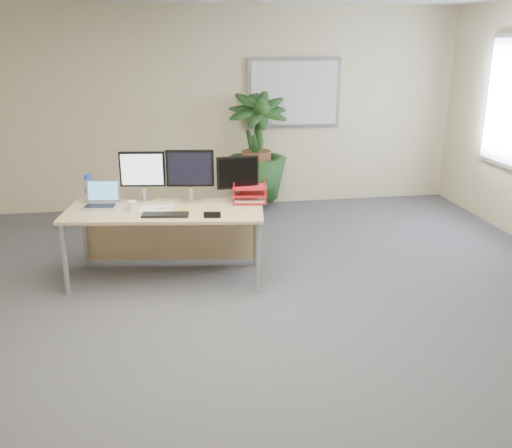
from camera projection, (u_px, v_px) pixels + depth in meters
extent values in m
plane|color=#48484D|center=(253.00, 348.00, 4.39)|extent=(8.00, 8.00, 0.00)
cube|color=beige|center=(207.00, 109.00, 7.72)|extent=(7.00, 0.04, 2.70)
cube|color=#9E9EA2|center=(294.00, 93.00, 7.82)|extent=(1.30, 0.03, 0.95)
cube|color=silver|center=(294.00, 93.00, 7.80)|extent=(1.20, 0.01, 0.85)
cube|color=tan|center=(165.00, 211.00, 5.44)|extent=(1.96, 1.05, 0.03)
cube|color=tan|center=(171.00, 234.00, 5.89)|extent=(1.75, 0.27, 0.57)
cylinder|color=#B6B5BA|center=(65.00, 260.00, 5.21)|extent=(0.05, 0.05, 0.69)
cylinder|color=#B6B5BA|center=(258.00, 258.00, 5.24)|extent=(0.05, 0.05, 0.69)
cylinder|color=#B6B5BA|center=(85.00, 235.00, 5.86)|extent=(0.05, 0.05, 0.69)
cylinder|color=#B6B5BA|center=(257.00, 234.00, 5.89)|extent=(0.05, 0.05, 0.69)
imported|color=#163413|center=(256.00, 156.00, 7.73)|extent=(0.86, 0.86, 1.50)
cylinder|color=#B6B5BA|center=(144.00, 200.00, 5.71)|extent=(0.20, 0.20, 0.02)
cylinder|color=#B6B5BA|center=(144.00, 193.00, 5.69)|extent=(0.04, 0.04, 0.12)
cube|color=black|center=(142.00, 169.00, 5.61)|extent=(0.45, 0.10, 0.35)
cube|color=silver|center=(142.00, 170.00, 5.59)|extent=(0.40, 0.06, 0.30)
cylinder|color=#B6B5BA|center=(191.00, 201.00, 5.68)|extent=(0.21, 0.21, 0.02)
cylinder|color=#B6B5BA|center=(191.00, 193.00, 5.66)|extent=(0.04, 0.04, 0.13)
cube|color=black|center=(190.00, 168.00, 5.58)|extent=(0.47, 0.11, 0.36)
cube|color=black|center=(190.00, 169.00, 5.55)|extent=(0.42, 0.07, 0.32)
cylinder|color=#B6B5BA|center=(238.00, 201.00, 5.67)|extent=(0.19, 0.19, 0.02)
cylinder|color=#B6B5BA|center=(238.00, 195.00, 5.65)|extent=(0.04, 0.04, 0.11)
cube|color=black|center=(238.00, 172.00, 5.58)|extent=(0.42, 0.07, 0.32)
cube|color=black|center=(238.00, 173.00, 5.55)|extent=(0.37, 0.04, 0.28)
cube|color=#B9B9BE|center=(101.00, 206.00, 5.49)|extent=(0.36, 0.27, 0.02)
cube|color=black|center=(100.00, 206.00, 5.48)|extent=(0.30, 0.19, 0.00)
cube|color=#B9B9BE|center=(103.00, 191.00, 5.59)|extent=(0.33, 0.10, 0.22)
cube|color=#5394D7|center=(103.00, 191.00, 5.59)|extent=(0.29, 0.08, 0.18)
cube|color=black|center=(165.00, 215.00, 5.22)|extent=(0.44, 0.20, 0.02)
cylinder|color=silver|center=(132.00, 206.00, 5.36)|extent=(0.08, 0.08, 0.10)
torus|color=silver|center=(127.00, 206.00, 5.36)|extent=(0.07, 0.02, 0.07)
cube|color=white|center=(156.00, 209.00, 5.42)|extent=(0.33, 0.27, 0.01)
cylinder|color=orange|center=(164.00, 208.00, 5.40)|extent=(0.14, 0.05, 0.01)
cylinder|color=#F7F91A|center=(183.00, 210.00, 5.37)|extent=(0.11, 0.05, 0.01)
cylinder|color=white|center=(89.00, 191.00, 5.64)|extent=(0.07, 0.07, 0.22)
cylinder|color=blue|center=(87.00, 177.00, 5.60)|extent=(0.07, 0.07, 0.06)
cylinder|color=blue|center=(89.00, 190.00, 5.64)|extent=(0.07, 0.07, 0.07)
cube|color=red|center=(250.00, 201.00, 5.66)|extent=(0.37, 0.30, 0.02)
cube|color=red|center=(250.00, 194.00, 5.64)|extent=(0.37, 0.30, 0.02)
cube|color=red|center=(250.00, 187.00, 5.62)|extent=(0.37, 0.30, 0.02)
cube|color=white|center=(250.00, 199.00, 5.65)|extent=(0.33, 0.26, 0.02)
cube|color=black|center=(212.00, 215.00, 5.17)|extent=(0.16, 0.06, 0.05)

